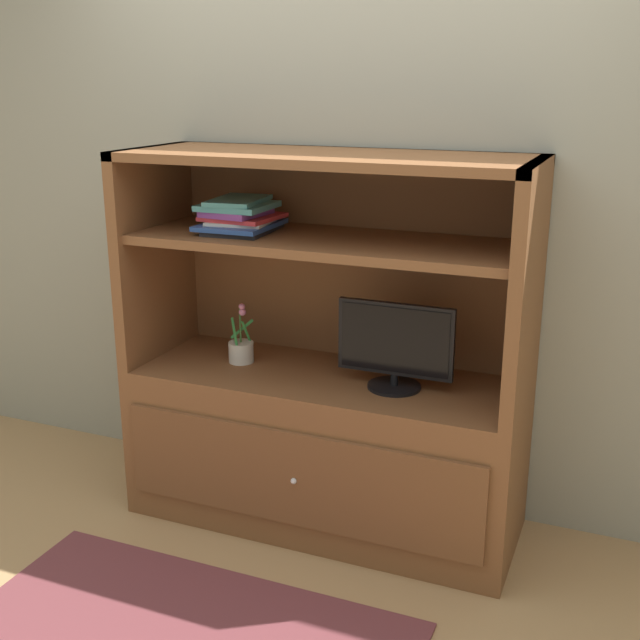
% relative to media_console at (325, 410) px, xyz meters
% --- Properties ---
extents(ground_plane, '(8.00, 8.00, 0.00)m').
position_rel_media_console_xyz_m(ground_plane, '(0.00, -0.41, -0.49)').
color(ground_plane, tan).
extents(painted_rear_wall, '(6.00, 0.10, 2.80)m').
position_rel_media_console_xyz_m(painted_rear_wall, '(0.00, 0.34, 0.91)').
color(painted_rear_wall, gray).
rests_on(painted_rear_wall, ground_plane).
extents(media_console, '(1.62, 0.62, 1.55)m').
position_rel_media_console_xyz_m(media_console, '(0.00, 0.00, 0.00)').
color(media_console, brown).
rests_on(media_console, ground_plane).
extents(tv_monitor, '(0.46, 0.21, 0.35)m').
position_rel_media_console_xyz_m(tv_monitor, '(0.30, -0.03, 0.33)').
color(tv_monitor, black).
rests_on(tv_monitor, media_console).
extents(potted_plant, '(0.11, 0.11, 0.26)m').
position_rel_media_console_xyz_m(potted_plant, '(-0.39, 0.01, 0.21)').
color(potted_plant, beige).
rests_on(potted_plant, media_console).
extents(magazine_stack, '(0.30, 0.34, 0.13)m').
position_rel_media_console_xyz_m(magazine_stack, '(-0.37, -0.01, 0.79)').
color(magazine_stack, black).
rests_on(magazine_stack, media_console).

